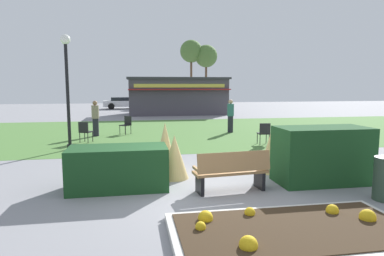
% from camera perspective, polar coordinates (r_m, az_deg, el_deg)
% --- Properties ---
extents(ground_plane, '(80.00, 80.00, 0.00)m').
position_cam_1_polar(ground_plane, '(7.87, 0.69, -10.56)').
color(ground_plane, gray).
extents(lawn_patch, '(36.00, 12.00, 0.01)m').
position_cam_1_polar(lawn_patch, '(17.73, -5.38, -0.62)').
color(lawn_patch, '#4C7A38').
rests_on(lawn_patch, ground_plane).
extents(flower_bed, '(3.92, 2.04, 0.33)m').
position_cam_1_polar(flower_bed, '(5.84, 16.88, -16.39)').
color(flower_bed, beige).
rests_on(flower_bed, ground_plane).
extents(park_bench, '(1.74, 0.69, 0.95)m').
position_cam_1_polar(park_bench, '(7.72, 6.70, -7.25)').
color(park_bench, '#9E7547').
rests_on(park_bench, ground_plane).
extents(hedge_left, '(2.26, 1.10, 0.99)m').
position_cam_1_polar(hedge_left, '(8.09, -12.31, -6.58)').
color(hedge_left, '#19421E').
rests_on(hedge_left, ground_plane).
extents(hedge_right, '(2.24, 1.10, 1.39)m').
position_cam_1_polar(hedge_right, '(8.96, 21.05, -4.27)').
color(hedge_right, '#19421E').
rests_on(hedge_right, ground_plane).
extents(ornamental_grass_behind_left, '(0.67, 0.67, 1.40)m').
position_cam_1_polar(ornamental_grass_behind_left, '(9.33, -4.54, -3.34)').
color(ornamental_grass_behind_left, tan).
rests_on(ornamental_grass_behind_left, ground_plane).
extents(ornamental_grass_behind_right, '(0.66, 0.66, 1.22)m').
position_cam_1_polar(ornamental_grass_behind_right, '(9.59, 13.22, -3.77)').
color(ornamental_grass_behind_right, tan).
rests_on(ornamental_grass_behind_right, ground_plane).
extents(ornamental_grass_behind_center, '(0.72, 0.72, 1.14)m').
position_cam_1_polar(ornamental_grass_behind_center, '(8.77, -2.95, -4.87)').
color(ornamental_grass_behind_center, tan).
rests_on(ornamental_grass_behind_center, ground_plane).
extents(lamppost_mid, '(0.36, 0.36, 4.24)m').
position_cam_1_polar(lamppost_mid, '(13.36, -20.33, 7.88)').
color(lamppost_mid, black).
rests_on(lamppost_mid, ground_plane).
extents(food_kiosk, '(8.31, 4.19, 3.07)m').
position_cam_1_polar(food_kiosk, '(28.65, -2.51, 5.46)').
color(food_kiosk, '#47424C').
rests_on(food_kiosk, ground_plane).
extents(cafe_chair_west, '(0.47, 0.47, 0.89)m').
position_cam_1_polar(cafe_chair_west, '(14.04, 12.05, -0.64)').
color(cafe_chair_west, black).
rests_on(cafe_chair_west, ground_plane).
extents(cafe_chair_east, '(0.58, 0.58, 0.89)m').
position_cam_1_polar(cafe_chair_east, '(14.89, -17.62, -0.38)').
color(cafe_chair_east, black).
rests_on(cafe_chair_east, ground_plane).
extents(cafe_chair_center, '(0.62, 0.62, 0.89)m').
position_cam_1_polar(cafe_chair_center, '(17.07, -10.99, 0.75)').
color(cafe_chair_center, black).
rests_on(cafe_chair_center, ground_plane).
extents(person_strolling, '(0.34, 0.34, 1.69)m').
position_cam_1_polar(person_strolling, '(16.66, -15.97, 1.60)').
color(person_strolling, '#23232D').
rests_on(person_strolling, ground_plane).
extents(person_standing, '(0.34, 0.34, 1.69)m').
position_cam_1_polar(person_standing, '(17.41, 6.51, 2.06)').
color(person_standing, '#23232D').
rests_on(person_standing, ground_plane).
extents(parked_car_west_slot, '(4.32, 2.28, 1.20)m').
position_cam_1_polar(parked_car_west_slot, '(35.96, -11.46, 4.23)').
color(parked_car_west_slot, silver).
rests_on(parked_car_west_slot, ground_plane).
extents(parked_car_center_slot, '(4.34, 2.33, 1.20)m').
position_cam_1_polar(parked_car_center_slot, '(36.21, -3.03, 4.38)').
color(parked_car_center_slot, maroon).
rests_on(parked_car_center_slot, ground_plane).
extents(tree_left_bg, '(2.80, 2.80, 8.07)m').
position_cam_1_polar(tree_left_bg, '(43.33, -0.13, 12.72)').
color(tree_left_bg, brown).
rests_on(tree_left_bg, ground_plane).
extents(tree_right_bg, '(2.80, 2.80, 7.47)m').
position_cam_1_polar(tree_right_bg, '(43.40, 2.40, 11.93)').
color(tree_right_bg, brown).
rests_on(tree_right_bg, ground_plane).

